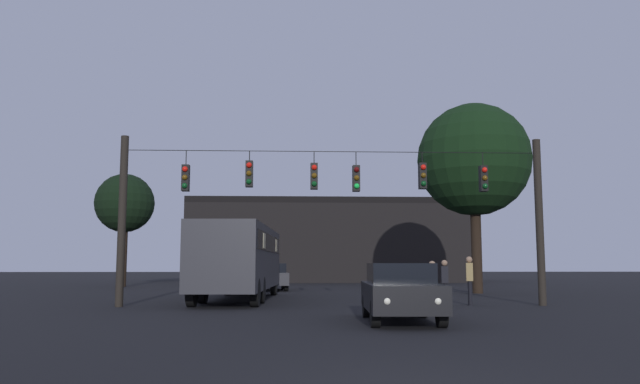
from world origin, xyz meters
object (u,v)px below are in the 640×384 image
city_bus (240,255)px  tree_left_silhouette (125,204)px  pedestrian_crossing_left (445,280)px  pedestrian_crossing_right (433,283)px  car_near_right (401,291)px  car_far_left (271,276)px  pedestrian_crossing_center (470,277)px  tree_behind_building (474,160)px

city_bus → tree_left_silhouette: (-9.05, 15.46, 3.60)m
pedestrian_crossing_left → pedestrian_crossing_right: size_ratio=1.03×
city_bus → car_near_right: bearing=-63.1°
car_far_left → pedestrian_crossing_left: (6.73, -13.48, 0.13)m
car_far_left → car_near_right: bearing=-78.2°
pedestrian_crossing_right → tree_left_silhouette: tree_left_silhouette is taller
pedestrian_crossing_center → tree_left_silhouette: tree_left_silhouette is taller
car_far_left → tree_behind_building: tree_behind_building is taller
tree_behind_building → tree_left_silhouette: bearing=154.1°
tree_left_silhouette → car_near_right: bearing=-61.0°
city_bus → pedestrian_crossing_center: city_bus is taller
city_bus → car_far_left: 9.70m
car_near_right → pedestrian_crossing_center: bearing=60.1°
car_far_left → pedestrian_crossing_right: bearing=-70.0°
city_bus → car_near_right: city_bus is taller
pedestrian_crossing_left → tree_left_silhouette: size_ratio=0.22×
car_near_right → car_far_left: bearing=101.8°
pedestrian_crossing_left → car_near_right: bearing=-113.7°
pedestrian_crossing_left → tree_left_silhouette: tree_left_silhouette is taller
car_far_left → tree_behind_building: bearing=-21.4°
city_bus → car_far_left: city_bus is taller
pedestrian_crossing_right → pedestrian_crossing_center: bearing=53.4°
city_bus → pedestrian_crossing_left: bearing=-26.8°
pedestrian_crossing_right → tree_behind_building: (4.94, 11.61, 6.00)m
pedestrian_crossing_center → pedestrian_crossing_right: bearing=-126.6°
city_bus → pedestrian_crossing_right: bearing=-42.8°
car_far_left → pedestrian_crossing_center: 15.25m
tree_behind_building → pedestrian_crossing_left: bearing=-113.2°
tree_left_silhouette → tree_behind_building: tree_behind_building is taller
car_near_right → pedestrian_crossing_right: (1.69, 3.72, 0.10)m
car_near_right → tree_left_silhouette: tree_left_silhouette is taller
city_bus → pedestrian_crossing_left: (7.70, -3.88, -0.94)m
car_far_left → pedestrian_crossing_right: pedestrian_crossing_right is taller
pedestrian_crossing_center → car_far_left: bearing=120.5°
car_near_right → pedestrian_crossing_right: bearing=65.6°
car_near_right → pedestrian_crossing_center: size_ratio=2.48×
pedestrian_crossing_center → car_near_right: bearing=-119.9°
city_bus → car_near_right: size_ratio=2.52×
car_far_left → pedestrian_crossing_right: size_ratio=2.78×
car_near_right → pedestrian_crossing_left: 6.62m
pedestrian_crossing_center → pedestrian_crossing_right: 3.32m
car_far_left → pedestrian_crossing_center: bearing=-59.5°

